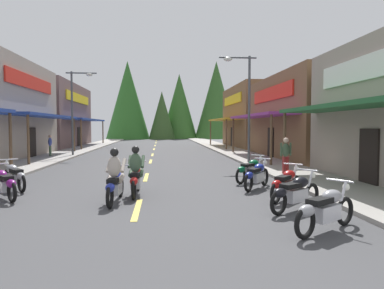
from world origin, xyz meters
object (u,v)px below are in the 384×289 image
at_px(motorcycle_parked_right_2, 286,183).
at_px(motorcycle_parked_left_2, 3,183).
at_px(streetlamp_right, 244,94).
at_px(rider_cruising_trailing, 136,175).
at_px(motorcycle_parked_right_4, 251,170).
at_px(motorcycle_parked_right_3, 257,175).
at_px(rider_cruising_lead, 115,180).
at_px(pedestrian_browsing, 286,154).
at_px(motorcycle_parked_right_0, 326,209).
at_px(motorcycle_parked_right_1, 295,192).
at_px(streetlamp_left, 77,101).
at_px(pedestrian_by_shop, 50,144).
at_px(motorcycle_parked_left_3, 14,176).

bearing_deg(motorcycle_parked_right_2, motorcycle_parked_left_2, 127.18).
xyz_separation_m(streetlamp_right, rider_cruising_trailing, (-5.55, -8.63, -3.40)).
relative_size(streetlamp_right, motorcycle_parked_right_4, 3.87).
distance_m(streetlamp_right, motorcycle_parked_left_2, 13.45).
height_order(motorcycle_parked_right_3, rider_cruising_lead, rider_cruising_lead).
bearing_deg(motorcycle_parked_left_2, pedestrian_browsing, -108.87).
height_order(rider_cruising_lead, pedestrian_browsing, pedestrian_browsing).
bearing_deg(streetlamp_right, motorcycle_parked_right_4, -101.09).
xyz_separation_m(motorcycle_parked_right_0, motorcycle_parked_right_2, (0.34, 3.14, 0.00)).
bearing_deg(pedestrian_browsing, rider_cruising_trailing, 105.60).
distance_m(motorcycle_parked_left_2, pedestrian_browsing, 10.89).
height_order(motorcycle_parked_right_1, motorcycle_parked_right_3, same).
bearing_deg(motorcycle_parked_right_2, motorcycle_parked_right_0, -143.34).
distance_m(streetlamp_left, motorcycle_parked_right_0, 21.40).
height_order(motorcycle_parked_right_1, pedestrian_browsing, pedestrian_browsing).
bearing_deg(streetlamp_right, pedestrian_by_shop, 156.79).
bearing_deg(streetlamp_right, motorcycle_parked_left_2, -136.76).
height_order(motorcycle_parked_right_1, pedestrian_by_shop, pedestrian_by_shop).
xyz_separation_m(streetlamp_left, rider_cruising_lead, (4.71, -15.73, -3.35)).
distance_m(motorcycle_parked_left_3, rider_cruising_trailing, 4.40).
bearing_deg(rider_cruising_lead, motorcycle_parked_left_2, 81.10).
bearing_deg(motorcycle_parked_right_0, motorcycle_parked_left_3, 113.65).
xyz_separation_m(motorcycle_parked_right_1, motorcycle_parked_right_2, (0.25, 1.34, 0.00)).
xyz_separation_m(streetlamp_left, motorcycle_parked_right_1, (9.46, -17.11, -3.51)).
height_order(motorcycle_parked_left_2, pedestrian_by_shop, pedestrian_by_shop).
bearing_deg(streetlamp_left, streetlamp_right, -29.33).
xyz_separation_m(motorcycle_parked_right_3, motorcycle_parked_left_2, (-8.02, -1.00, 0.00)).
bearing_deg(rider_cruising_lead, motorcycle_parked_right_3, -64.78).
bearing_deg(pedestrian_by_shop, motorcycle_parked_left_2, 92.46).
distance_m(motorcycle_parked_right_0, motorcycle_parked_right_1, 1.80).
bearing_deg(pedestrian_by_shop, motorcycle_parked_right_2, 117.57).
height_order(motorcycle_parked_right_4, rider_cruising_lead, rider_cruising_lead).
relative_size(motorcycle_parked_right_0, pedestrian_browsing, 1.09).
bearing_deg(motorcycle_parked_right_1, motorcycle_parked_right_2, 44.38).
xyz_separation_m(streetlamp_right, pedestrian_by_shop, (-12.49, 5.36, -3.13)).
bearing_deg(motorcycle_parked_right_4, streetlamp_left, 83.30).
bearing_deg(motorcycle_parked_left_3, motorcycle_parked_right_0, -162.43).
bearing_deg(motorcycle_parked_right_2, rider_cruising_trailing, 119.25).
distance_m(motorcycle_parked_right_4, rider_cruising_trailing, 4.85).
bearing_deg(rider_cruising_lead, motorcycle_parked_right_2, -86.39).
xyz_separation_m(motorcycle_parked_right_1, rider_cruising_trailing, (-4.24, 2.42, 0.17)).
xyz_separation_m(streetlamp_right, motorcycle_parked_right_1, (-1.31, -11.05, -3.56)).
height_order(streetlamp_left, rider_cruising_lead, streetlamp_left).
bearing_deg(motorcycle_parked_right_1, rider_cruising_lead, 128.72).
bearing_deg(motorcycle_parked_left_2, pedestrian_by_shop, -27.99).
bearing_deg(pedestrian_by_shop, motorcycle_parked_right_4, 124.11).
bearing_deg(motorcycle_parked_right_2, pedestrian_browsing, 22.51).
xyz_separation_m(motorcycle_parked_right_0, pedestrian_browsing, (2.10, 7.90, 0.49)).
distance_m(rider_cruising_lead, rider_cruising_trailing, 1.16).
distance_m(motorcycle_parked_right_2, motorcycle_parked_right_3, 1.87).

